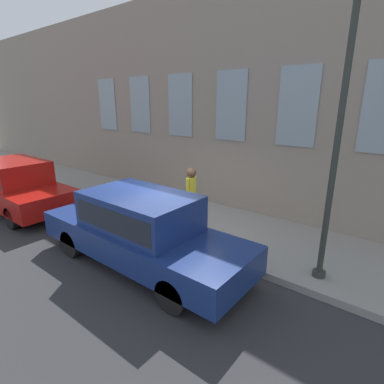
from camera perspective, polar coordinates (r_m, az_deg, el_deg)
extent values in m
plane|color=#2D2D30|center=(8.34, -4.93, -9.45)|extent=(80.00, 80.00, 0.00)
cube|color=gray|center=(9.41, 1.68, -5.67)|extent=(3.16, 60.00, 0.17)
cube|color=gray|center=(10.13, 7.98, 16.43)|extent=(0.30, 40.00, 7.28)
cube|color=#8C9EA8|center=(9.06, 19.46, 15.05)|extent=(0.03, 1.11, 2.17)
cube|color=#8C9EA8|center=(9.98, 7.44, 15.92)|extent=(0.03, 1.11, 2.17)
cube|color=#8C9EA8|center=(11.24, -2.27, 16.14)|extent=(0.03, 1.11, 2.17)
cube|color=#8C9EA8|center=(12.73, -9.88, 16.00)|extent=(0.03, 1.11, 2.17)
cube|color=#8C9EA8|center=(14.39, -15.80, 15.71)|extent=(0.03, 1.11, 2.17)
cylinder|color=red|center=(8.25, 0.16, -8.26)|extent=(0.37, 0.37, 0.04)
cylinder|color=red|center=(8.10, 0.16, -6.01)|extent=(0.27, 0.27, 0.75)
sphere|color=maroon|center=(7.97, 0.16, -3.54)|extent=(0.29, 0.29, 0.29)
cylinder|color=black|center=(7.94, 0.16, -2.96)|extent=(0.10, 0.10, 0.11)
cylinder|color=red|center=(7.97, 1.22, -5.74)|extent=(0.09, 0.10, 0.09)
cylinder|color=red|center=(8.18, -0.87, -5.11)|extent=(0.09, 0.10, 0.09)
cylinder|color=#726651|center=(8.76, -0.50, -3.91)|extent=(0.12, 0.12, 0.83)
cylinder|color=#726651|center=(8.88, 0.20, -3.60)|extent=(0.12, 0.12, 0.83)
cube|color=yellow|center=(8.59, -0.15, 0.79)|extent=(0.23, 0.16, 0.62)
cylinder|color=yellow|center=(8.47, -0.83, 0.65)|extent=(0.10, 0.10, 0.59)
cylinder|color=yellow|center=(8.71, 0.51, 1.12)|extent=(0.10, 0.10, 0.59)
sphere|color=brown|center=(8.48, -0.15, 3.71)|extent=(0.28, 0.28, 0.28)
cylinder|color=black|center=(8.05, -21.89, -9.04)|extent=(0.24, 0.67, 0.67)
cylinder|color=black|center=(8.84, -12.99, -5.86)|extent=(0.24, 0.67, 0.67)
cylinder|color=black|center=(5.73, -3.77, -19.04)|extent=(0.24, 0.67, 0.67)
cylinder|color=black|center=(6.79, 5.47, -12.80)|extent=(0.24, 0.67, 0.67)
cube|color=navy|center=(7.08, -9.61, -8.84)|extent=(1.83, 5.37, 0.62)
cube|color=navy|center=(6.81, -9.89, -3.49)|extent=(1.61, 2.58, 0.79)
cube|color=#1E232D|center=(6.81, -9.89, -3.49)|extent=(1.62, 2.37, 0.50)
cylinder|color=black|center=(13.96, -29.57, 0.73)|extent=(0.24, 0.67, 0.67)
cylinder|color=black|center=(10.52, -31.00, -4.25)|extent=(0.24, 0.67, 0.67)
cylinder|color=black|center=(11.14, -23.14, -2.07)|extent=(0.24, 0.67, 0.67)
cube|color=#A5140F|center=(12.14, -30.41, 0.08)|extent=(1.90, 5.18, 0.66)
cube|color=#A5140F|center=(11.98, -30.92, 3.36)|extent=(1.67, 2.48, 0.77)
cube|color=#1E232D|center=(11.98, -30.92, 3.36)|extent=(1.68, 2.29, 0.49)
cylinder|color=#2D332D|center=(7.04, 23.00, -14.09)|extent=(0.26, 0.26, 0.12)
cylinder|color=#2D332D|center=(6.16, 26.04, 9.34)|extent=(0.12, 0.12, 5.79)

